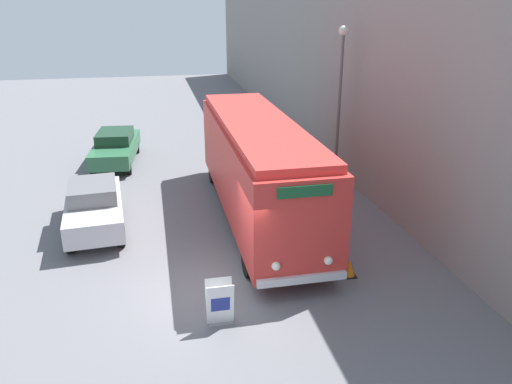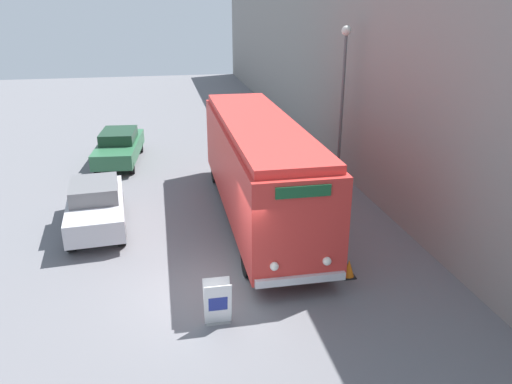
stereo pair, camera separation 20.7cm
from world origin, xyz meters
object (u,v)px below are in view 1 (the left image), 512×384
object	(u,v)px
streetlamp	(340,84)
vintage_bus	(258,165)
parked_car_mid	(116,147)
sign_board	(220,303)
traffic_cone	(349,268)
parked_car_near	(94,206)

from	to	relation	value
streetlamp	vintage_bus	bearing A→B (deg)	-144.90
parked_car_mid	sign_board	bearing A→B (deg)	-72.18
streetlamp	parked_car_mid	bearing A→B (deg)	152.24
vintage_bus	streetlamp	distance (m)	5.08
parked_car_mid	traffic_cone	size ratio (longest dim) A/B	9.49
vintage_bus	traffic_cone	bearing A→B (deg)	-70.07
vintage_bus	traffic_cone	world-z (taller)	vintage_bus
vintage_bus	sign_board	size ratio (longest dim) A/B	9.67
parked_car_near	streetlamp	bearing A→B (deg)	11.24
vintage_bus	parked_car_mid	distance (m)	8.94
vintage_bus	streetlamp	world-z (taller)	streetlamp
parked_car_mid	traffic_cone	xyz separation A→B (m)	(6.63, -11.68, -0.52)
parked_car_near	traffic_cone	world-z (taller)	parked_car_near
sign_board	parked_car_near	world-z (taller)	parked_car_near
sign_board	parked_car_near	distance (m)	6.69
vintage_bus	parked_car_near	xyz separation A→B (m)	(-5.34, 0.09, -1.08)
vintage_bus	streetlamp	size ratio (longest dim) A/B	1.71
parked_car_mid	parked_car_near	bearing A→B (deg)	-87.20
vintage_bus	traffic_cone	size ratio (longest dim) A/B	20.67
parked_car_mid	traffic_cone	bearing A→B (deg)	-55.26
streetlamp	parked_car_near	distance (m)	10.00
streetlamp	parked_car_near	bearing A→B (deg)	-164.31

